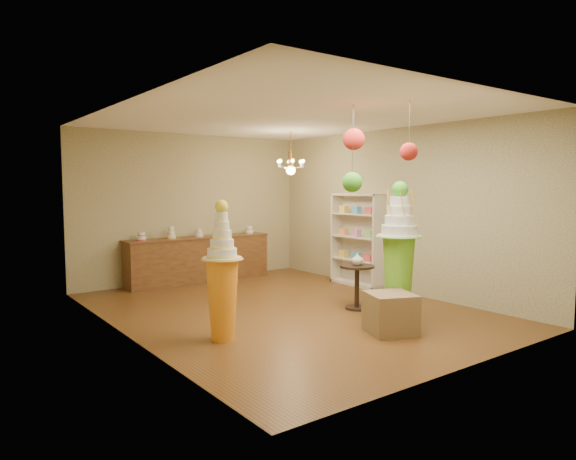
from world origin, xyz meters
TOP-DOWN VIEW (x-y plane):
  - floor at (0.00, 0.00)m, footprint 6.50×6.50m
  - ceiling at (0.00, 0.00)m, footprint 6.50×6.50m
  - wall_back at (0.00, 3.25)m, footprint 5.00×0.04m
  - wall_front at (0.00, -3.25)m, footprint 5.00×0.04m
  - wall_left at (-2.50, 0.00)m, footprint 0.04×6.50m
  - wall_right at (2.50, 0.00)m, footprint 0.04×6.50m
  - pedestal_green at (0.86, -1.56)m, footprint 0.72×0.72m
  - pedestal_orange at (-1.57, -0.81)m, footprint 0.52×0.52m
  - burlap_riser at (0.38, -1.86)m, footprint 0.76×0.76m
  - sideboard at (0.00, 2.97)m, footprint 3.04×0.54m
  - shelving_unit at (2.34, 0.80)m, footprint 0.33×1.20m
  - round_table at (0.95, -0.64)m, footprint 0.72×0.72m
  - vase at (0.95, -0.64)m, footprint 0.23×0.23m
  - pom_red_left at (0.04, -1.48)m, footprint 0.28×0.28m
  - pom_green_mid at (-0.04, -1.54)m, footprint 0.26×0.26m
  - pom_red_right at (0.25, -2.23)m, footprint 0.22×0.22m
  - chandelier at (1.22, 1.48)m, footprint 0.59×0.59m

SIDE VIEW (x-z plane):
  - floor at x=0.00m, z-range 0.00..0.00m
  - burlap_riser at x=0.38m, z-range 0.00..0.53m
  - round_table at x=0.95m, z-range 0.10..0.80m
  - sideboard at x=0.00m, z-range -0.10..1.06m
  - pedestal_orange at x=-1.57m, z-range -0.21..1.57m
  - vase at x=0.95m, z-range 0.70..0.90m
  - pedestal_green at x=0.86m, z-range -0.14..1.88m
  - shelving_unit at x=2.34m, z-range 0.00..1.80m
  - wall_back at x=0.00m, z-range 0.00..3.00m
  - wall_front at x=0.00m, z-range 0.00..3.00m
  - wall_left at x=-2.50m, z-range 0.00..3.00m
  - wall_right at x=2.50m, z-range 0.00..3.00m
  - pom_green_mid at x=-0.04m, z-range 1.44..2.57m
  - chandelier at x=1.22m, z-range 1.88..2.73m
  - pom_red_right at x=0.25m, z-range 2.00..2.74m
  - pom_red_left at x=0.04m, z-range 2.27..2.85m
  - ceiling at x=0.00m, z-range 3.00..3.00m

